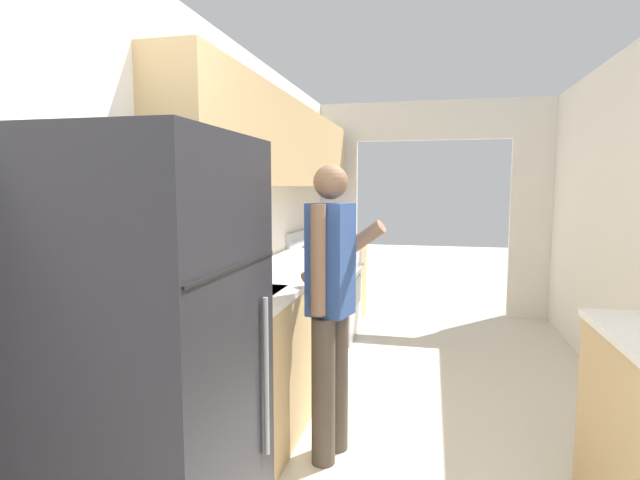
% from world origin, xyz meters
% --- Properties ---
extents(wall_left, '(0.38, 7.43, 2.50)m').
position_xyz_m(wall_left, '(-1.28, 2.36, 1.50)').
color(wall_left, white).
rests_on(wall_left, ground_plane).
extents(wall_far_with_doorway, '(3.07, 0.06, 2.50)m').
position_xyz_m(wall_far_with_doorway, '(0.00, 5.06, 1.45)').
color(wall_far_with_doorway, white).
rests_on(wall_far_with_doorway, ground_plane).
extents(counter_left, '(0.62, 3.77, 0.92)m').
position_xyz_m(counter_left, '(-1.03, 2.75, 0.46)').
color(counter_left, tan).
rests_on(counter_left, ground_plane).
extents(refrigerator, '(0.69, 0.83, 1.70)m').
position_xyz_m(refrigerator, '(-1.00, 0.68, 0.85)').
color(refrigerator, black).
rests_on(refrigerator, ground_plane).
extents(range_oven, '(0.66, 0.78, 1.06)m').
position_xyz_m(range_oven, '(-1.02, 3.91, 0.47)').
color(range_oven, '#B7B7BC').
rests_on(range_oven, ground_plane).
extents(person, '(0.52, 0.43, 1.63)m').
position_xyz_m(person, '(-0.52, 1.65, 0.87)').
color(person, '#4C4238').
rests_on(person, ground_plane).
extents(knife, '(0.06, 0.30, 0.02)m').
position_xyz_m(knife, '(-1.00, 4.47, 0.93)').
color(knife, '#B7B7BC').
rests_on(knife, counter_left).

